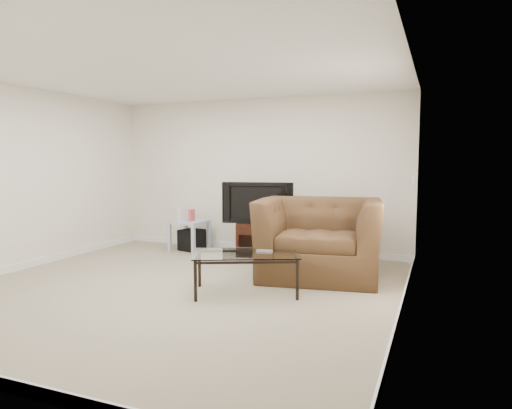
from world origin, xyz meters
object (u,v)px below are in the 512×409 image
at_px(tv_stand, 259,239).
at_px(side_table, 189,236).
at_px(subwoofer, 192,240).
at_px(coffee_table, 246,273).
at_px(television, 259,202).
at_px(recliner, 319,224).

xyz_separation_m(tv_stand, side_table, (-1.25, 0.00, -0.02)).
relative_size(tv_stand, subwoofer, 1.86).
bearing_deg(coffee_table, side_table, 133.95).
bearing_deg(television, tv_stand, 87.82).
distance_m(recliner, coffee_table, 1.29).
relative_size(television, side_table, 1.97).
distance_m(side_table, subwoofer, 0.08).
xyz_separation_m(television, recliner, (1.17, -0.82, -0.18)).
height_order(side_table, subwoofer, side_table).
xyz_separation_m(television, side_table, (-1.26, 0.03, -0.60)).
bearing_deg(side_table, tv_stand, 0.00).
bearing_deg(tv_stand, television, -90.00).
bearing_deg(side_table, recliner, -19.33).
bearing_deg(television, subwoofer, 168.05).
height_order(side_table, coffee_table, side_table).
xyz_separation_m(subwoofer, coffee_table, (1.82, -1.94, 0.05)).
height_order(subwoofer, recliner, recliner).
distance_m(television, recliner, 1.44).
bearing_deg(tv_stand, coffee_table, -80.36).
distance_m(television, side_table, 1.39).
height_order(tv_stand, side_table, tv_stand).
relative_size(tv_stand, recliner, 0.41).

